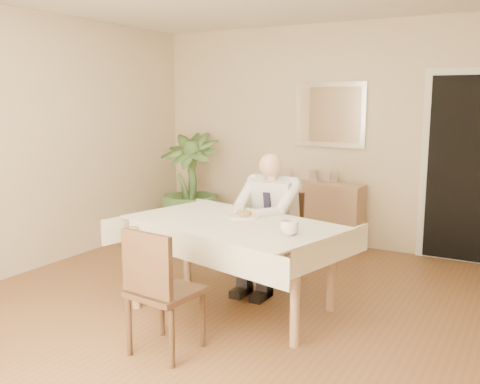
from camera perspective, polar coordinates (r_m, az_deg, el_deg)
The scene contains 17 objects.
room at distance 4.20m, azimuth -2.36°, elevation 3.99°, with size 5.00×5.02×2.60m.
doorway at distance 6.09m, azimuth 23.10°, elevation 2.20°, with size 0.96×0.07×2.10m.
mirror at distance 6.41m, azimuth 9.56°, elevation 8.13°, with size 0.86×0.04×0.76m.
dining_table at distance 4.36m, azimuth -0.78°, elevation -4.24°, with size 1.95×1.42×0.75m.
chair_far at distance 5.16m, azimuth 4.15°, elevation -4.23°, with size 0.45×0.46×0.85m.
chair_near at distance 3.67m, azimuth -8.73°, elevation -9.83°, with size 0.46×0.46×0.89m.
seated_man at distance 4.86m, azimuth 2.75°, elevation -2.48°, with size 0.48×0.72×1.24m.
plate at distance 4.48m, azimuth 0.39°, elevation -2.61°, with size 0.26×0.26×0.02m, color white.
food at distance 4.48m, azimuth 0.39°, elevation -2.33°, with size 0.14×0.14×0.06m, color olive.
knife at distance 4.41m, azimuth 0.47°, elevation -2.60°, with size 0.01×0.01×0.13m, color silver.
fork at distance 4.45m, azimuth -0.43°, elevation -2.49°, with size 0.01×0.01×0.13m, color silver.
coffee_mug at distance 3.92m, azimuth 5.29°, elevation -3.81°, with size 0.14×0.14×0.11m, color white.
sideboard at distance 6.41m, azimuth 8.81°, elevation -2.40°, with size 0.95×0.32×0.76m, color #947452.
photo_frame_left at distance 6.53m, azimuth 5.12°, elevation 1.91°, with size 0.10×0.02×0.14m, color silver.
photo_frame_center at distance 6.43m, azimuth 7.82°, elevation 1.73°, with size 0.10×0.02×0.14m, color silver.
photo_frame_right at distance 6.34m, azimuth 9.97°, elevation 1.56°, with size 0.10×0.02×0.14m, color silver.
potted_palm at distance 6.75m, azimuth -5.38°, elevation 0.67°, with size 0.74×0.74×1.31m, color #3C5F2D.
Camera 1 is at (2.21, -3.55, 1.73)m, focal length 40.00 mm.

